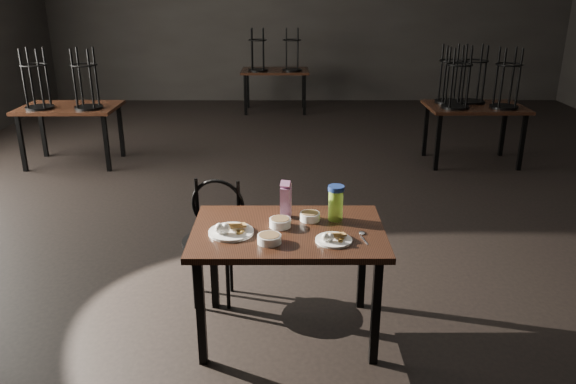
{
  "coord_description": "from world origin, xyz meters",
  "views": [
    {
      "loc": [
        -0.42,
        -5.2,
        2.18
      ],
      "look_at": [
        -0.41,
        -1.61,
        0.85
      ],
      "focal_mm": 35.0,
      "sensor_mm": 36.0,
      "label": 1
    }
  ],
  "objects_px": {
    "juice_carton": "(286,200)",
    "main_table": "(288,241)",
    "water_bottle": "(336,203)",
    "bentwood_chair": "(214,231)"
  },
  "relations": [
    {
      "from": "juice_carton",
      "to": "main_table",
      "type": "bearing_deg",
      "value": -85.86
    },
    {
      "from": "juice_carton",
      "to": "water_bottle",
      "type": "bearing_deg",
      "value": -8.62
    },
    {
      "from": "main_table",
      "to": "juice_carton",
      "type": "relative_size",
      "value": 4.75
    },
    {
      "from": "main_table",
      "to": "juice_carton",
      "type": "xyz_separation_m",
      "value": [
        -0.01,
        0.2,
        0.2
      ]
    },
    {
      "from": "main_table",
      "to": "bentwood_chair",
      "type": "distance_m",
      "value": 0.73
    },
    {
      "from": "juice_carton",
      "to": "water_bottle",
      "type": "relative_size",
      "value": 1.09
    },
    {
      "from": "juice_carton",
      "to": "bentwood_chair",
      "type": "distance_m",
      "value": 0.68
    },
    {
      "from": "bentwood_chair",
      "to": "main_table",
      "type": "bearing_deg",
      "value": -31.56
    },
    {
      "from": "main_table",
      "to": "water_bottle",
      "type": "bearing_deg",
      "value": 26.72
    },
    {
      "from": "water_bottle",
      "to": "bentwood_chair",
      "type": "height_order",
      "value": "water_bottle"
    }
  ]
}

